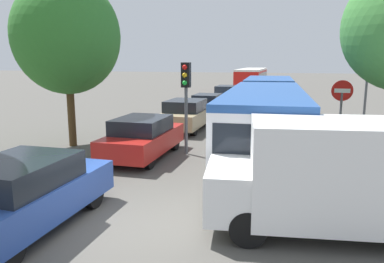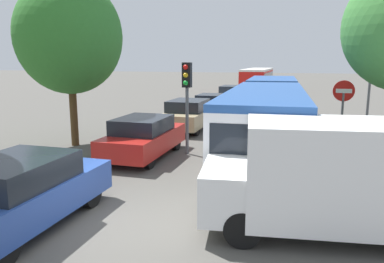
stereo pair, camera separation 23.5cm
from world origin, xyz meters
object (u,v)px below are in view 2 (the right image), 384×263
object	(u,v)px
queued_car_red	(144,137)
tree_left_mid	(68,39)
traffic_light	(187,87)
queued_car_navy	(211,105)
city_bus_rear	(258,78)
direction_sign_post	(370,84)
queued_car_tan	(189,115)
white_van	(339,175)
no_entry_sign	(342,109)
articulated_bus	(269,108)
queued_car_blue	(20,193)
queued_car_white	(232,95)

from	to	relation	value
queued_car_red	tree_left_mid	distance (m)	5.14
traffic_light	queued_car_navy	bearing A→B (deg)	-169.14
city_bus_rear	tree_left_mid	bearing A→B (deg)	172.84
traffic_light	direction_sign_post	distance (m)	7.32
queued_car_tan	queued_car_navy	world-z (taller)	queued_car_tan
tree_left_mid	queued_car_tan	bearing A→B (deg)	53.40
queued_car_navy	white_van	bearing A→B (deg)	-157.69
no_entry_sign	tree_left_mid	xyz separation A→B (m)	(-10.35, -0.36, 2.41)
city_bus_rear	white_van	bearing A→B (deg)	-170.94
articulated_bus	queued_car_blue	size ratio (longest dim) A/B	3.85
queued_car_white	tree_left_mid	size ratio (longest dim) A/B	0.66
articulated_bus	queued_car_navy	size ratio (longest dim) A/B	4.28
no_entry_sign	direction_sign_post	bearing A→B (deg)	157.27
no_entry_sign	tree_left_mid	world-z (taller)	tree_left_mid
direction_sign_post	queued_car_blue	bearing A→B (deg)	61.33
queued_car_white	white_van	world-z (taller)	white_van
articulated_bus	traffic_light	distance (m)	4.54
white_van	no_entry_sign	bearing A→B (deg)	-103.09
city_bus_rear	white_van	distance (m)	37.31
queued_car_blue	queued_car_red	distance (m)	6.14
direction_sign_post	no_entry_sign	bearing A→B (deg)	76.40
queued_car_tan	tree_left_mid	world-z (taller)	tree_left_mid
direction_sign_post	queued_car_navy	bearing A→B (deg)	-30.17
traffic_light	queued_car_red	bearing A→B (deg)	-54.31
queued_car_white	no_entry_sign	bearing A→B (deg)	-157.09
queued_car_white	queued_car_tan	bearing A→B (deg)	178.84
city_bus_rear	queued_car_blue	size ratio (longest dim) A/B	2.66
no_entry_sign	queued_car_blue	bearing A→B (deg)	-42.33
white_van	queued_car_navy	bearing A→B (deg)	-75.40
city_bus_rear	direction_sign_post	xyz separation A→B (m)	(7.94, -28.14, 1.11)
queued_car_tan	no_entry_sign	bearing A→B (deg)	-123.25
queued_car_red	queued_car_navy	bearing A→B (deg)	0.51
queued_car_blue	queued_car_red	world-z (taller)	queued_car_blue
articulated_bus	no_entry_sign	bearing A→B (deg)	37.43
articulated_bus	city_bus_rear	distance (m)	28.13
white_van	direction_sign_post	xyz separation A→B (m)	(1.67, 8.65, 1.31)
articulated_bus	direction_sign_post	world-z (taller)	direction_sign_post
queued_car_blue	queued_car_white	distance (m)	22.91
queued_car_red	direction_sign_post	bearing A→B (deg)	-63.07
queued_car_navy	direction_sign_post	bearing A→B (deg)	-129.89
articulated_bus	queued_car_tan	xyz separation A→B (m)	(-4.11, 1.26, -0.66)
queued_car_red	tree_left_mid	bearing A→B (deg)	74.69
queued_car_navy	tree_left_mid	size ratio (longest dim) A/B	0.59
direction_sign_post	queued_car_red	bearing A→B (deg)	36.65
queued_car_tan	traffic_light	distance (m)	5.28
queued_car_navy	traffic_light	distance (m)	10.17
city_bus_rear	tree_left_mid	xyz separation A→B (m)	(-3.60, -31.32, 2.84)
white_van	direction_sign_post	world-z (taller)	direction_sign_post
direction_sign_post	traffic_light	bearing A→B (deg)	35.25
queued_car_navy	white_van	size ratio (longest dim) A/B	0.75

